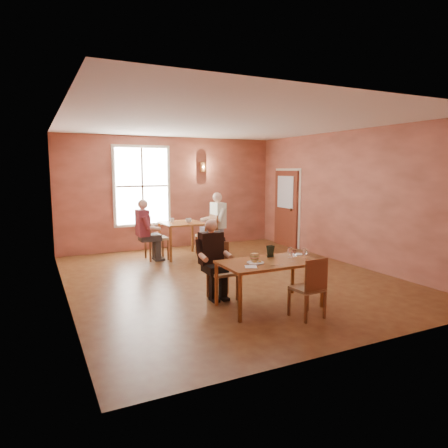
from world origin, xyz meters
name	(u,v)px	position (x,y,z in m)	size (l,w,h in m)	color
ground	(228,277)	(0.00, 0.00, 0.00)	(6.00, 7.00, 0.01)	brown
wall_back	(171,193)	(0.00, 3.50, 1.50)	(6.00, 0.04, 3.00)	brown
wall_front	(364,224)	(0.00, -3.50, 1.50)	(6.00, 0.04, 3.00)	brown
wall_left	(62,209)	(-3.00, 0.00, 1.50)	(0.04, 7.00, 3.00)	brown
wall_right	(347,198)	(3.00, 0.00, 1.50)	(0.04, 7.00, 3.00)	brown
ceiling	(229,123)	(0.00, 0.00, 3.00)	(6.00, 7.00, 0.04)	white
window	(142,186)	(-0.80, 3.45, 1.70)	(1.36, 0.10, 1.96)	white
door	(286,209)	(2.94, 2.30, 1.05)	(0.12, 1.04, 2.10)	maroon
wall_sconce	(203,167)	(0.90, 3.40, 2.20)	(0.16, 0.16, 0.28)	brown
main_table	(269,284)	(-0.17, -1.77, 0.36)	(1.53, 0.86, 0.72)	brown
chair_diner_main	(222,272)	(-0.67, -1.12, 0.46)	(0.41, 0.41, 0.92)	brown
diner_main	(223,262)	(-0.67, -1.15, 0.63)	(0.51, 0.51, 1.26)	#33261C
chair_empty	(307,287)	(0.06, -2.41, 0.45)	(0.40, 0.40, 0.90)	#4E2516
plate_food	(255,262)	(-0.44, -1.79, 0.74)	(0.26, 0.26, 0.03)	white
sandwich	(255,258)	(-0.39, -1.69, 0.77)	(0.09, 0.09, 0.11)	#E0A96F
goblet_a	(290,252)	(0.25, -1.71, 0.81)	(0.07, 0.07, 0.18)	white
goblet_b	(305,253)	(0.42, -1.87, 0.81)	(0.07, 0.07, 0.18)	white
goblet_c	(294,255)	(0.16, -1.93, 0.81)	(0.08, 0.08, 0.19)	white
menu_stand	(270,251)	(-0.01, -1.53, 0.82)	(0.12, 0.06, 0.19)	black
knife	(277,265)	(-0.21, -2.04, 0.72)	(0.19, 0.02, 0.00)	silver
napkin	(251,267)	(-0.61, -1.96, 0.72)	(0.17, 0.17, 0.01)	white
side_plate	(297,254)	(0.50, -1.56, 0.73)	(0.18, 0.18, 0.01)	silver
sunglasses	(309,261)	(0.38, -2.04, 0.73)	(0.13, 0.04, 0.02)	black
second_table	(182,240)	(-0.16, 2.22, 0.43)	(0.96, 0.96, 0.85)	brown
chair_diner_white	(207,235)	(0.49, 2.22, 0.50)	(0.44, 0.44, 1.00)	brown
diner_white	(208,225)	(0.52, 2.22, 0.75)	(0.60, 0.60, 1.50)	white
chair_diner_maroon	(156,237)	(-0.81, 2.22, 0.54)	(0.47, 0.47, 1.07)	#4D2917
diner_maroon	(155,230)	(-0.84, 2.22, 0.70)	(0.56, 0.56, 1.40)	maroon
cup_a	(189,220)	(-0.03, 2.09, 0.91)	(0.14, 0.14, 0.11)	silver
cup_b	(172,220)	(-0.37, 2.35, 0.90)	(0.11, 0.11, 0.10)	silver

